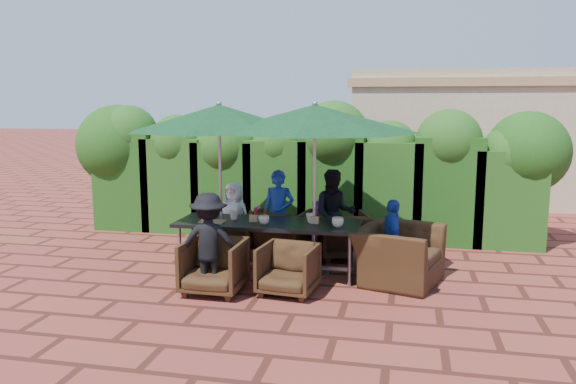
% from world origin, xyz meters
% --- Properties ---
extents(ground, '(80.00, 80.00, 0.00)m').
position_xyz_m(ground, '(0.00, 0.00, 0.00)').
color(ground, brown).
rests_on(ground, ground).
extents(dining_table, '(2.62, 0.90, 0.75)m').
position_xyz_m(dining_table, '(-0.12, -0.13, 0.68)').
color(dining_table, black).
rests_on(dining_table, ground).
extents(umbrella_left, '(2.66, 2.66, 2.46)m').
position_xyz_m(umbrella_left, '(-0.84, -0.07, 2.21)').
color(umbrella_left, gray).
rests_on(umbrella_left, ground).
extents(umbrella_right, '(2.88, 2.88, 2.46)m').
position_xyz_m(umbrella_right, '(0.54, -0.06, 2.21)').
color(umbrella_right, gray).
rests_on(umbrella_right, ground).
extents(chair_far_left, '(0.89, 0.86, 0.70)m').
position_xyz_m(chair_far_left, '(-0.95, 0.90, 0.35)').
color(chair_far_left, black).
rests_on(chair_far_left, ground).
extents(chair_far_mid, '(0.93, 0.88, 0.85)m').
position_xyz_m(chair_far_mid, '(-0.13, 0.73, 0.42)').
color(chair_far_mid, black).
rests_on(chair_far_mid, ground).
extents(chair_far_right, '(0.96, 0.93, 0.80)m').
position_xyz_m(chair_far_right, '(0.85, 0.89, 0.40)').
color(chair_far_right, black).
rests_on(chair_far_right, ground).
extents(chair_near_left, '(0.76, 0.71, 0.77)m').
position_xyz_m(chair_near_left, '(-0.59, -1.13, 0.39)').
color(chair_near_left, black).
rests_on(chair_near_left, ground).
extents(chair_near_right, '(0.76, 0.73, 0.71)m').
position_xyz_m(chair_near_right, '(0.35, -0.97, 0.36)').
color(chair_near_right, black).
rests_on(chair_near_right, ground).
extents(chair_end_right, '(1.07, 1.34, 1.02)m').
position_xyz_m(chair_end_right, '(1.73, -0.18, 0.51)').
color(chair_end_right, black).
rests_on(chair_end_right, ground).
extents(adult_far_left, '(0.62, 0.43, 1.16)m').
position_xyz_m(adult_far_left, '(-0.94, 0.88, 0.58)').
color(adult_far_left, white).
rests_on(adult_far_left, ground).
extents(adult_far_mid, '(0.51, 0.42, 1.39)m').
position_xyz_m(adult_far_mid, '(-0.17, 0.77, 0.69)').
color(adult_far_mid, '#1E40A6').
rests_on(adult_far_mid, ground).
extents(adult_far_right, '(0.74, 0.53, 1.40)m').
position_xyz_m(adult_far_right, '(0.71, 0.90, 0.70)').
color(adult_far_right, black).
rests_on(adult_far_right, ground).
extents(adult_near_left, '(0.90, 0.56, 1.30)m').
position_xyz_m(adult_near_left, '(-0.66, -1.10, 0.65)').
color(adult_near_left, black).
rests_on(adult_near_left, ground).
extents(adult_end_right, '(0.48, 0.72, 1.12)m').
position_xyz_m(adult_end_right, '(1.64, -0.06, 0.56)').
color(adult_end_right, '#1E40A6').
rests_on(adult_end_right, ground).
extents(child_left, '(0.33, 0.30, 0.77)m').
position_xyz_m(child_left, '(-0.57, 0.93, 0.38)').
color(child_left, '#DE4E9C').
rests_on(child_left, ground).
extents(child_right, '(0.38, 0.35, 0.88)m').
position_xyz_m(child_right, '(0.41, 1.01, 0.44)').
color(child_right, '#B254B7').
rests_on(child_right, ground).
extents(pedestrian_a, '(1.70, 0.65, 1.80)m').
position_xyz_m(pedestrian_a, '(1.50, 4.10, 0.90)').
color(pedestrian_a, '#228039').
rests_on(pedestrian_a, ground).
extents(pedestrian_b, '(0.97, 0.66, 1.89)m').
position_xyz_m(pedestrian_b, '(2.32, 4.28, 0.95)').
color(pedestrian_b, '#DE4E9C').
rests_on(pedestrian_b, ground).
extents(pedestrian_c, '(1.23, 0.82, 1.77)m').
position_xyz_m(pedestrian_c, '(3.20, 4.22, 0.88)').
color(pedestrian_c, '#9B9CA4').
rests_on(pedestrian_c, ground).
extents(cup_a, '(0.15, 0.15, 0.12)m').
position_xyz_m(cup_a, '(-1.00, -0.29, 0.81)').
color(cup_a, beige).
rests_on(cup_a, dining_table).
extents(cup_b, '(0.14, 0.14, 0.13)m').
position_xyz_m(cup_b, '(-0.64, -0.08, 0.82)').
color(cup_b, beige).
rests_on(cup_b, dining_table).
extents(cup_c, '(0.15, 0.15, 0.12)m').
position_xyz_m(cup_c, '(-0.14, -0.29, 0.81)').
color(cup_c, beige).
rests_on(cup_c, dining_table).
extents(cup_d, '(0.14, 0.14, 0.13)m').
position_xyz_m(cup_d, '(0.48, -0.04, 0.81)').
color(cup_d, beige).
rests_on(cup_d, dining_table).
extents(cup_e, '(0.17, 0.17, 0.13)m').
position_xyz_m(cup_e, '(0.90, -0.26, 0.82)').
color(cup_e, beige).
rests_on(cup_e, dining_table).
extents(ketchup_bottle, '(0.04, 0.04, 0.17)m').
position_xyz_m(ketchup_bottle, '(-0.30, -0.12, 0.83)').
color(ketchup_bottle, '#B20C0A').
rests_on(ketchup_bottle, dining_table).
extents(sauce_bottle, '(0.04, 0.04, 0.17)m').
position_xyz_m(sauce_bottle, '(-0.17, -0.07, 0.83)').
color(sauce_bottle, '#4C230C').
rests_on(sauce_bottle, dining_table).
extents(serving_tray, '(0.35, 0.25, 0.02)m').
position_xyz_m(serving_tray, '(-0.89, -0.31, 0.76)').
color(serving_tray, '#AA7C52').
rests_on(serving_tray, dining_table).
extents(number_block_left, '(0.12, 0.06, 0.10)m').
position_xyz_m(number_block_left, '(-0.32, -0.17, 0.80)').
color(number_block_left, tan).
rests_on(number_block_left, dining_table).
extents(number_block_right, '(0.12, 0.06, 0.10)m').
position_xyz_m(number_block_right, '(0.55, -0.11, 0.80)').
color(number_block_right, tan).
rests_on(number_block_right, dining_table).
extents(hedge_wall, '(9.10, 1.60, 2.48)m').
position_xyz_m(hedge_wall, '(-0.22, 2.32, 1.31)').
color(hedge_wall, '#143C10').
rests_on(hedge_wall, ground).
extents(building, '(6.20, 3.08, 3.20)m').
position_xyz_m(building, '(3.50, 6.99, 1.61)').
color(building, '#C0AF8E').
rests_on(building, ground).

